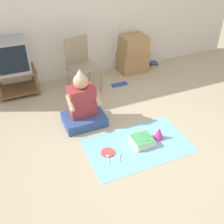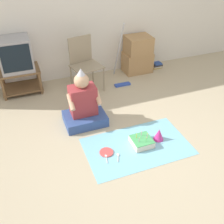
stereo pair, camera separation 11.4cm
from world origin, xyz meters
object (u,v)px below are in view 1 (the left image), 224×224
Objects in this scene: dust_mop at (117,67)px; person_seated at (83,107)px; book_pile at (152,64)px; party_hat_blue at (159,133)px; birthday_cake at (142,141)px; tv at (11,56)px; folding_chair at (81,61)px; paper_plate at (108,152)px; cardboard_box_stack at (133,54)px.

dust_mop reaches higher than person_seated.
book_pile is 2.19m from party_hat_blue.
birthday_cake reaches higher than book_pile.
tv is 0.62× the size of person_seated.
paper_plate is at bearing -97.35° from folding_chair.
folding_chair is (1.02, -0.27, -0.15)m from tv.
cardboard_box_stack reaches higher than paper_plate.
birthday_cake is at bearing -123.59° from book_pile.
folding_chair is 0.66m from dust_mop.
birthday_cake is at bearing -177.52° from party_hat_blue.
book_pile is 0.23× the size of person_seated.
tv reaches higher than party_hat_blue.
tv is 0.47× the size of dust_mop.
person_seated is (-0.92, -0.90, -0.04)m from dust_mop.
birthday_cake is (0.54, -0.73, -0.22)m from person_seated.
dust_mop is 1.28m from person_seated.
cardboard_box_stack is at bearing 72.69° from party_hat_blue.
book_pile is (1.55, 0.27, -0.46)m from folding_chair.
paper_plate is at bearing -67.07° from tv.
cardboard_box_stack reaches higher than book_pile.
party_hat_blue is at bearing 2.48° from birthday_cake.
person_seated is at bearing 126.67° from birthday_cake.
folding_chair is at bearing -166.30° from cardboard_box_stack.
dust_mop is at bearing -3.40° from folding_chair.
book_pile is at bearing 56.41° from birthday_cake.
dust_mop reaches higher than birthday_cake.
party_hat_blue is 0.73m from paper_plate.
birthday_cake is 0.25m from party_hat_blue.
cardboard_box_stack is at bearing 0.12° from tv.
paper_plate is (-1.32, -1.92, -0.33)m from cardboard_box_stack.
cardboard_box_stack is 0.63× the size of dust_mop.
folding_chair is 1.29× the size of cardboard_box_stack.
person_seated is at bearing -135.49° from dust_mop.
book_pile is 2.33m from birthday_cake.
tv is 2.40m from birthday_cake.
birthday_cake is at bearing -56.43° from tv.
book_pile is at bearing 61.71° from party_hat_blue.
person_seated is 1.09m from party_hat_blue.
paper_plate is at bearing 177.95° from birthday_cake.
party_hat_blue is 0.94× the size of paper_plate.
tv is at bearing -179.88° from cardboard_box_stack.
folding_chair is 5.14× the size of paper_plate.
folding_chair is at bearing -170.11° from book_pile.
tv is 2.02× the size of birthday_cake.
dust_mop is (-0.48, -0.31, -0.03)m from cardboard_box_stack.
party_hat_blue is (0.25, 0.01, 0.04)m from birthday_cake.
person_seated is 4.81× the size of paper_plate.
birthday_cake is (-1.29, -1.94, -0.00)m from book_pile.
cardboard_box_stack is (1.11, 0.27, -0.17)m from folding_chair.
dust_mop is at bearing 77.16° from birthday_cake.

